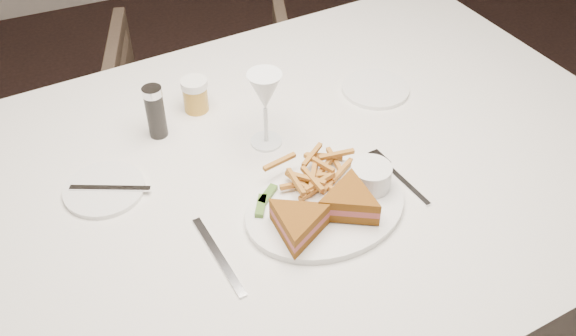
{
  "coord_description": "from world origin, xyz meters",
  "views": [
    {
      "loc": [
        -0.29,
        -0.79,
        1.64
      ],
      "look_at": [
        0.08,
        0.06,
        0.8
      ],
      "focal_mm": 40.0,
      "sensor_mm": 36.0,
      "label": 1
    }
  ],
  "objects": [
    {
      "name": "table",
      "position": [
        0.08,
        0.11,
        0.38
      ],
      "size": [
        1.7,
        1.22,
        0.75
      ],
      "primitive_type": "cube",
      "rotation": [
        0.0,
        0.0,
        0.1
      ],
      "color": "silver",
      "rests_on": "ground"
    },
    {
      "name": "table_setting",
      "position": [
        0.1,
        0.06,
        0.79
      ],
      "size": [
        0.82,
        0.6,
        0.18
      ],
      "color": "white",
      "rests_on": "table"
    },
    {
      "name": "chair_far",
      "position": [
        0.17,
        0.97,
        0.31
      ],
      "size": [
        0.75,
        0.72,
        0.62
      ],
      "primitive_type": "imported",
      "rotation": [
        0.0,
        0.0,
        2.84
      ],
      "color": "#47382C",
      "rests_on": "ground"
    }
  ]
}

